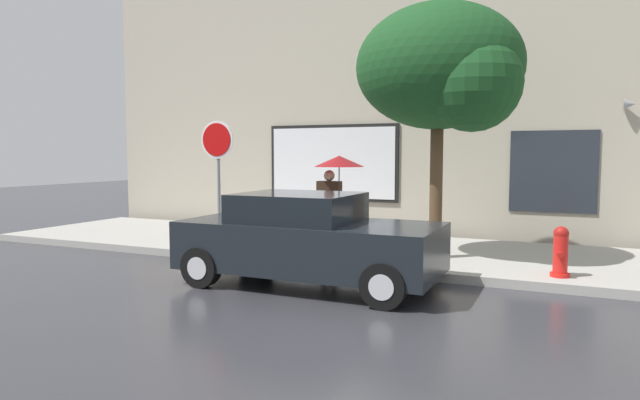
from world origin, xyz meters
TOP-DOWN VIEW (x-y plane):
  - ground_plane at (0.00, 0.00)m, footprint 60.00×60.00m
  - sidewalk at (0.00, 3.00)m, footprint 20.00×4.00m
  - building_facade at (-0.03, 5.50)m, footprint 20.00×0.67m
  - parked_car at (-1.25, -0.04)m, footprint 4.08×1.89m
  - fire_hydrant at (2.41, 1.53)m, footprint 0.30×0.44m
  - pedestrian_with_umbrella at (-1.74, 2.31)m, footprint 1.00×1.00m
  - street_tree at (0.40, 2.23)m, footprint 3.04×2.58m
  - stop_sign at (-3.98, 1.47)m, footprint 0.76×0.10m

SIDE VIEW (x-z plane):
  - ground_plane at x=0.00m, z-range 0.00..0.00m
  - sidewalk at x=0.00m, z-range 0.00..0.15m
  - fire_hydrant at x=2.41m, z-range 0.14..0.95m
  - parked_car at x=-1.25m, z-range -0.01..1.45m
  - pedestrian_with_umbrella at x=-1.74m, z-range 0.72..2.62m
  - stop_sign at x=-3.98m, z-range 0.69..3.29m
  - building_facade at x=-0.03m, z-range -0.02..6.98m
  - street_tree at x=0.40m, z-range 1.25..5.91m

